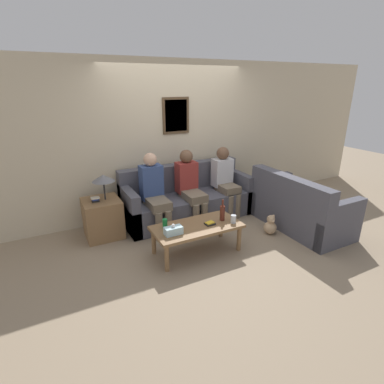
{
  "coord_description": "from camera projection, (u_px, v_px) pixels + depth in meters",
  "views": [
    {
      "loc": [
        -2.14,
        -3.83,
        2.22
      ],
      "look_at": [
        -0.2,
        -0.09,
        0.68
      ],
      "focal_mm": 28.0,
      "sensor_mm": 36.0,
      "label": 1
    }
  ],
  "objects": [
    {
      "name": "person_middle",
      "position": [
        190.0,
        184.0,
        4.93
      ],
      "size": [
        0.34,
        0.65,
        1.2
      ],
      "color": "#756651",
      "rests_on": "ground_plane"
    },
    {
      "name": "coffee_table",
      "position": [
        197.0,
        229.0,
        4.06
      ],
      "size": [
        1.21,
        0.58,
        0.4
      ],
      "color": "olive",
      "rests_on": "ground_plane"
    },
    {
      "name": "drinking_glass",
      "position": [
        233.0,
        219.0,
        4.11
      ],
      "size": [
        0.08,
        0.08,
        0.11
      ],
      "color": "silver",
      "rests_on": "coffee_table"
    },
    {
      "name": "book_stack",
      "position": [
        210.0,
        223.0,
        4.07
      ],
      "size": [
        0.13,
        0.11,
        0.03
      ],
      "color": "black",
      "rests_on": "coffee_table"
    },
    {
      "name": "tissue_box",
      "position": [
        173.0,
        230.0,
        3.8
      ],
      "size": [
        0.23,
        0.12,
        0.15
      ],
      "color": "silver",
      "rests_on": "coffee_table"
    },
    {
      "name": "side_table_with_lamp",
      "position": [
        103.0,
        216.0,
        4.51
      ],
      "size": [
        0.53,
        0.53,
        0.97
      ],
      "color": "olive",
      "rests_on": "ground_plane"
    },
    {
      "name": "person_left",
      "position": [
        154.0,
        190.0,
        4.63
      ],
      "size": [
        0.34,
        0.64,
        1.22
      ],
      "color": "#756651",
      "rests_on": "ground_plane"
    },
    {
      "name": "teddy_bear",
      "position": [
        270.0,
        226.0,
        4.64
      ],
      "size": [
        0.2,
        0.2,
        0.31
      ],
      "color": "tan",
      "rests_on": "ground_plane"
    },
    {
      "name": "couch_side",
      "position": [
        299.0,
        209.0,
        4.79
      ],
      "size": [
        0.82,
        1.57,
        0.9
      ],
      "rotation": [
        0.0,
        0.0,
        1.57
      ],
      "color": "#4C4C56",
      "rests_on": "ground_plane"
    },
    {
      "name": "wall_back",
      "position": [
        175.0,
        139.0,
        5.21
      ],
      "size": [
        9.0,
        0.08,
        2.6
      ],
      "color": "beige",
      "rests_on": "ground_plane"
    },
    {
      "name": "couch_main",
      "position": [
        187.0,
        200.0,
        5.19
      ],
      "size": [
        2.2,
        0.82,
        0.9
      ],
      "color": "#4C4C56",
      "rests_on": "ground_plane"
    },
    {
      "name": "wine_bottle",
      "position": [
        222.0,
        213.0,
        4.16
      ],
      "size": [
        0.07,
        0.07,
        0.31
      ],
      "color": "#562319",
      "rests_on": "coffee_table"
    },
    {
      "name": "ground_plane",
      "position": [
        200.0,
        227.0,
        4.88
      ],
      "size": [
        16.0,
        16.0,
        0.0
      ],
      "primitive_type": "plane",
      "color": "gray"
    },
    {
      "name": "soda_can",
      "position": [
        165.0,
        223.0,
        3.97
      ],
      "size": [
        0.07,
        0.07,
        0.12
      ],
      "color": "#197A38",
      "rests_on": "coffee_table"
    },
    {
      "name": "person_right",
      "position": [
        225.0,
        178.0,
        5.25
      ],
      "size": [
        0.34,
        0.57,
        1.18
      ],
      "color": "#756651",
      "rests_on": "ground_plane"
    }
  ]
}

